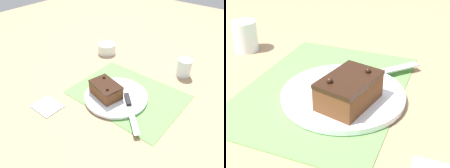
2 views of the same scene
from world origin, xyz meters
The scene contains 6 objects.
ground_plane centered at (0.00, 0.00, 0.00)m, with size 3.00×3.00×0.00m, color #9E7F5B.
placemat_woven centered at (0.00, 0.00, 0.00)m, with size 0.46×0.34×0.00m, color #609E4C.
cake_plate centered at (0.02, 0.05, 0.01)m, with size 0.27×0.27×0.01m.
chocolate_cake centered at (0.06, 0.08, 0.05)m, with size 0.15×0.11×0.07m.
serving_knife centered at (-0.06, 0.08, 0.02)m, with size 0.18×0.17×0.01m.
drinking_glass centered at (-0.12, -0.30, 0.04)m, with size 0.07×0.07×0.09m.
Camera 2 is at (0.56, 0.25, 0.36)m, focal length 50.00 mm.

